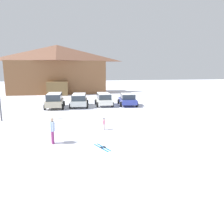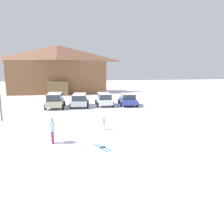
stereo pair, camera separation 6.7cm
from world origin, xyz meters
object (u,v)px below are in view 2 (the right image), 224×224
(skier_adult_in_blue_parka, at_px, (52,129))
(pair_of_skis, at_px, (102,148))
(ski_lodge, at_px, (58,69))
(skier_child_in_pink_snowsuit, at_px, (104,123))
(parked_white_suv, at_px, (104,99))
(parked_beige_suv, at_px, (55,100))
(parked_silver_wagon, at_px, (80,100))
(parked_blue_hatchback, at_px, (128,99))

(skier_adult_in_blue_parka, bearing_deg, pair_of_skis, -25.30)
(ski_lodge, xyz_separation_m, skier_child_in_pink_snowsuit, (4.28, -28.22, -4.13))
(parked_white_suv, bearing_deg, parked_beige_suv, -174.53)
(parked_silver_wagon, bearing_deg, pair_of_skis, -88.10)
(parked_blue_hatchback, xyz_separation_m, skier_adult_in_blue_parka, (-8.51, -13.31, 0.16))
(parked_beige_suv, bearing_deg, skier_child_in_pink_snowsuit, -68.72)
(parked_beige_suv, relative_size, skier_adult_in_blue_parka, 2.50)
(parked_silver_wagon, relative_size, pair_of_skis, 2.99)
(parked_white_suv, bearing_deg, skier_adult_in_blue_parka, -111.80)
(parked_blue_hatchback, distance_m, pair_of_skis, 15.73)
(parked_silver_wagon, xyz_separation_m, parked_white_suv, (3.10, 0.19, -0.00))
(parked_beige_suv, xyz_separation_m, parked_silver_wagon, (2.92, 0.39, -0.08))
(pair_of_skis, bearing_deg, parked_white_suv, 80.24)
(parked_beige_suv, relative_size, parked_blue_hatchback, 0.96)
(parked_white_suv, distance_m, pair_of_skis, 15.38)
(skier_child_in_pink_snowsuit, relative_size, pair_of_skis, 0.58)
(parked_blue_hatchback, relative_size, skier_adult_in_blue_parka, 2.59)
(ski_lodge, xyz_separation_m, parked_silver_wagon, (3.05, -17.17, -3.77))
(ski_lodge, relative_size, parked_white_suv, 4.33)
(skier_child_in_pink_snowsuit, bearing_deg, parked_blue_hatchback, 65.68)
(parked_blue_hatchback, bearing_deg, parked_white_suv, 171.33)
(parked_silver_wagon, relative_size, parked_white_suv, 1.08)
(parked_blue_hatchback, bearing_deg, skier_adult_in_blue_parka, -122.60)
(ski_lodge, height_order, parked_silver_wagon, ski_lodge)
(ski_lodge, height_order, skier_adult_in_blue_parka, ski_lodge)
(parked_beige_suv, distance_m, skier_child_in_pink_snowsuit, 11.45)
(ski_lodge, xyz_separation_m, skier_adult_in_blue_parka, (0.64, -30.75, -3.69))
(parked_blue_hatchback, relative_size, skier_child_in_pink_snowsuit, 4.85)
(parked_silver_wagon, relative_size, skier_adult_in_blue_parka, 2.75)
(skier_child_in_pink_snowsuit, distance_m, pair_of_skis, 4.00)
(parked_beige_suv, relative_size, skier_child_in_pink_snowsuit, 4.67)
(parked_blue_hatchback, height_order, skier_adult_in_blue_parka, skier_adult_in_blue_parka)
(parked_beige_suv, height_order, pair_of_skis, parked_beige_suv)
(parked_white_suv, relative_size, skier_adult_in_blue_parka, 2.54)
(pair_of_skis, bearing_deg, skier_child_in_pink_snowsuit, 79.30)
(ski_lodge, distance_m, parked_blue_hatchback, 20.07)
(parked_beige_suv, distance_m, pair_of_skis, 14.99)
(parked_silver_wagon, distance_m, skier_child_in_pink_snowsuit, 11.12)
(parked_beige_suv, bearing_deg, parked_blue_hatchback, 0.75)
(parked_silver_wagon, xyz_separation_m, pair_of_skis, (0.50, -14.95, -0.84))
(parked_beige_suv, height_order, parked_silver_wagon, parked_beige_suv)
(ski_lodge, height_order, pair_of_skis, ski_lodge)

